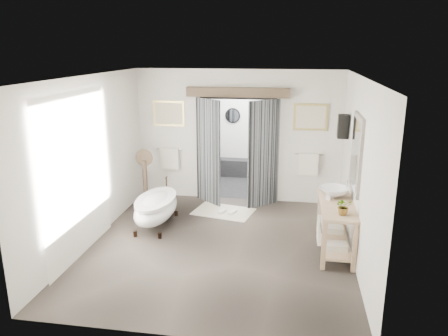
{
  "coord_description": "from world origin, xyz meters",
  "views": [
    {
      "loc": [
        1.21,
        -6.85,
        3.36
      ],
      "look_at": [
        0.0,
        0.6,
        1.25
      ],
      "focal_mm": 35.0,
      "sensor_mm": 36.0,
      "label": 1
    }
  ],
  "objects": [
    {
      "name": "room_shell",
      "position": [
        -0.04,
        -0.13,
        1.86
      ],
      "size": [
        4.52,
        5.02,
        2.91
      ],
      "color": "beige",
      "rests_on": "ground_plane"
    },
    {
      "name": "slippers",
      "position": [
        -0.08,
        1.55,
        0.04
      ],
      "size": [
        0.38,
        0.26,
        0.05
      ],
      "color": "silver",
      "rests_on": "rug"
    },
    {
      "name": "shower_room",
      "position": [
        0.0,
        3.99,
        0.91
      ],
      "size": [
        2.22,
        2.01,
        2.51
      ],
      "color": "black",
      "rests_on": "ground_plane"
    },
    {
      "name": "plant",
      "position": [
        2.02,
        -0.33,
        0.99
      ],
      "size": [
        0.3,
        0.28,
        0.28
      ],
      "primitive_type": "imported",
      "rotation": [
        0.0,
        0.0,
        0.27
      ],
      "color": "gray",
      "rests_on": "vanity"
    },
    {
      "name": "soap_bottle_a",
      "position": [
        1.84,
        0.33,
        0.94
      ],
      "size": [
        0.1,
        0.11,
        0.18
      ],
      "primitive_type": "imported",
      "rotation": [
        0.0,
        0.0,
        -0.36
      ],
      "color": "gray",
      "rests_on": "vanity"
    },
    {
      "name": "back_wall_dressing",
      "position": [
        0.0,
        2.32,
        1.56
      ],
      "size": [
        3.82,
        0.68,
        2.52
      ],
      "color": "black",
      "rests_on": "ground_plane"
    },
    {
      "name": "rug",
      "position": [
        -0.18,
        1.63,
        0.01
      ],
      "size": [
        1.34,
        1.03,
        0.01
      ],
      "primitive_type": "cube",
      "rotation": [
        0.0,
        0.0,
        -0.21
      ],
      "color": "beige",
      "rests_on": "ground_plane"
    },
    {
      "name": "soap_bottle_b",
      "position": [
        1.97,
        0.89,
        0.94
      ],
      "size": [
        0.16,
        0.16,
        0.18
      ],
      "primitive_type": "imported",
      "rotation": [
        0.0,
        0.0,
        0.15
      ],
      "color": "gray",
      "rests_on": "vanity"
    },
    {
      "name": "pedestal_mirror",
      "position": [
        -1.9,
        1.72,
        0.55
      ],
      "size": [
        0.38,
        0.24,
        1.27
      ],
      "color": "#503C2E",
      "rests_on": "ground_plane"
    },
    {
      "name": "vanity",
      "position": [
        1.95,
        0.19,
        0.51
      ],
      "size": [
        0.57,
        1.6,
        0.85
      ],
      "color": "tan",
      "rests_on": "ground_plane"
    },
    {
      "name": "clawfoot_tub",
      "position": [
        -1.34,
        0.7,
        0.38
      ],
      "size": [
        0.71,
        1.58,
        0.77
      ],
      "color": "black",
      "rests_on": "ground_plane"
    },
    {
      "name": "ground_plane",
      "position": [
        0.0,
        0.0,
        0.0
      ],
      "size": [
        5.0,
        5.0,
        0.0
      ],
      "primitive_type": "plane",
      "color": "#4F453E"
    },
    {
      "name": "basin",
      "position": [
        1.94,
        0.47,
        0.94
      ],
      "size": [
        0.62,
        0.62,
        0.18
      ],
      "primitive_type": "imported",
      "rotation": [
        0.0,
        0.0,
        -0.24
      ],
      "color": "white",
      "rests_on": "vanity"
    }
  ]
}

